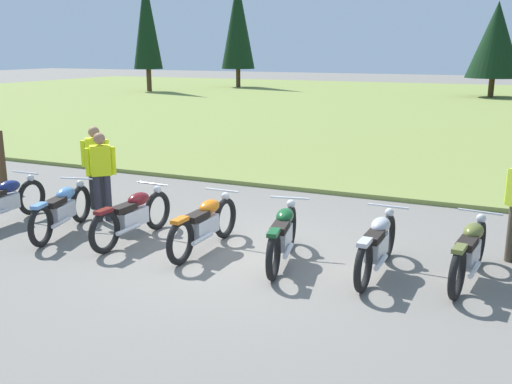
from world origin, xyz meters
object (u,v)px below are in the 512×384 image
motorcycle_maroon (133,215)px  motorcycle_british_green (283,234)px  motorcycle_orange (205,224)px  motorcycle_silver (377,245)px  trail_marker_post (1,159)px  motorcycle_olive (469,251)px  motorcycle_navy (3,201)px  rider_checking_bike (96,162)px  rider_with_back_turned (101,172)px  motorcycle_sky_blue (62,209)px

motorcycle_maroon → motorcycle_british_green: (2.68, 0.09, 0.00)m
motorcycle_orange → motorcycle_british_green: (1.34, 0.01, 0.00)m
motorcycle_silver → trail_marker_post: bearing=169.5°
motorcycle_british_green → motorcycle_olive: bearing=8.3°
motorcycle_silver → motorcycle_navy: bearing=-176.3°
motorcycle_silver → rider_checking_bike: (-5.96, 1.16, 0.51)m
motorcycle_silver → rider_with_back_turned: (-5.28, 0.49, 0.51)m
motorcycle_british_green → rider_checking_bike: 4.77m
trail_marker_post → motorcycle_orange: bearing=-16.0°
motorcycle_silver → trail_marker_post: (-9.18, 1.70, 0.23)m
motorcycle_british_green → rider_checking_bike: (-4.56, 1.30, 0.51)m
motorcycle_sky_blue → motorcycle_british_green: (4.03, 0.28, 0.00)m
motorcycle_sky_blue → trail_marker_post: size_ratio=1.54×
motorcycle_orange → rider_checking_bike: rider_checking_bike is taller
motorcycle_british_green → motorcycle_olive: 2.65m
motorcycle_navy → rider_checking_bike: (0.84, 1.61, 0.51)m
motorcycle_olive → rider_checking_bike: bearing=172.8°
rider_checking_bike → motorcycle_olive: bearing=-7.2°
rider_checking_bike → motorcycle_orange: bearing=-22.1°
trail_marker_post → motorcycle_silver: bearing=-10.5°
motorcycle_sky_blue → rider_with_back_turned: rider_with_back_turned is taller
motorcycle_silver → motorcycle_sky_blue: bearing=-175.7°
motorcycle_silver → rider_with_back_turned: size_ratio=1.26×
motorcycle_sky_blue → rider_with_back_turned: bearing=80.2°
motorcycle_sky_blue → trail_marker_post: bearing=150.5°
motorcycle_orange → motorcycle_sky_blue: bearing=-174.2°
motorcycle_maroon → trail_marker_post: (-5.10, 1.92, 0.23)m
motorcycle_olive → rider_with_back_turned: bearing=177.9°
motorcycle_sky_blue → motorcycle_olive: same height
motorcycle_sky_blue → motorcycle_maroon: 1.37m
motorcycle_navy → motorcycle_british_green: size_ratio=1.01×
rider_checking_bike → rider_with_back_turned: bearing=-44.6°
motorcycle_navy → motorcycle_sky_blue: 1.37m
rider_checking_bike → trail_marker_post: size_ratio=1.25×
motorcycle_orange → rider_checking_bike: bearing=157.9°
motorcycle_orange → trail_marker_post: trail_marker_post is taller
motorcycle_maroon → rider_with_back_turned: size_ratio=1.26×
motorcycle_maroon → rider_with_back_turned: rider_with_back_turned is taller
motorcycle_navy → motorcycle_silver: size_ratio=1.00×
motorcycle_sky_blue → motorcycle_british_green: size_ratio=0.99×
motorcycle_navy → rider_with_back_turned: (1.52, 0.93, 0.51)m
motorcycle_british_green → rider_with_back_turned: size_ratio=1.24×
rider_checking_bike → rider_with_back_turned: (0.68, -0.67, 0.00)m
motorcycle_sky_blue → motorcycle_orange: (2.69, 0.27, 0.00)m
motorcycle_sky_blue → rider_checking_bike: (-0.53, 1.58, 0.51)m
motorcycle_orange → rider_checking_bike: size_ratio=1.26×
motorcycle_maroon → motorcycle_british_green: bearing=1.9°
motorcycle_orange → motorcycle_silver: same height
motorcycle_maroon → rider_with_back_turned: bearing=149.5°
motorcycle_navy → motorcycle_orange: bearing=4.3°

